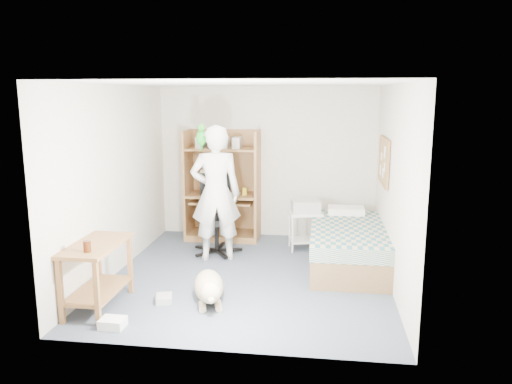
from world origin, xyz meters
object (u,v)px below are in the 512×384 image
computer_hutch (223,190)px  bed (348,245)px  side_desk (97,265)px  dog (209,287)px  printer_cart (305,225)px  office_chair (216,225)px  person (216,193)px

computer_hutch → bed: (2.00, -1.12, -0.53)m
side_desk → bed: bearing=32.5°
computer_hutch → dog: size_ratio=1.74×
bed → printer_cart: size_ratio=3.39×
computer_hutch → bed: size_ratio=0.89×
computer_hutch → printer_cart: size_ratio=3.02×
printer_cart → bed: bearing=-58.2°
bed → dog: (-1.65, -1.49, -0.12)m
side_desk → printer_cart: (2.23, 2.47, -0.10)m
office_chair → printer_cart: 1.37m
computer_hutch → side_desk: bearing=-106.1°
side_desk → printer_cart: bearing=48.0°
bed → dog: 2.23m
printer_cart → person: bearing=-165.2°
computer_hutch → office_chair: computer_hutch is taller
computer_hutch → person: (0.11, -1.09, 0.16)m
dog → printer_cart: (1.03, 2.14, 0.22)m
side_desk → person: (0.96, 1.84, 0.48)m
side_desk → dog: (1.20, 0.33, -0.32)m
office_chair → printer_cart: size_ratio=1.98×
office_chair → dog: 1.87m
computer_hutch → dog: computer_hutch is taller
bed → side_desk: size_ratio=2.02×
bed → printer_cart: bed is taller
side_desk → dog: 1.28m
person → dog: (0.23, -1.51, -0.81)m
dog → office_chair: bearing=83.4°
printer_cart → office_chair: bearing=-178.3°
computer_hutch → dog: bearing=-82.4°
person → dog: size_ratio=1.89×
side_desk → office_chair: office_chair is taller
person → side_desk: bearing=48.1°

